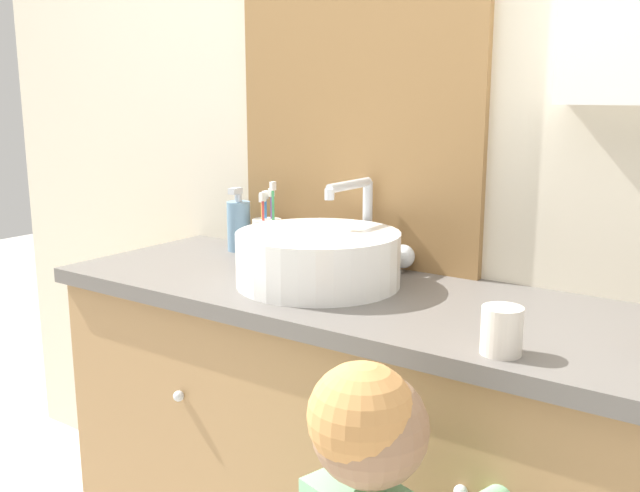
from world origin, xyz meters
TOP-DOWN VIEW (x-y plane):
  - wall_back at (0.03, 0.62)m, footprint 3.20×0.18m
  - vanity_counter at (0.00, 0.35)m, footprint 1.48×0.50m
  - sink_basin at (-0.12, 0.35)m, footprint 0.36×0.42m
  - toothbrush_holder at (-0.41, 0.51)m, footprint 0.08×0.08m
  - soap_dispenser at (-0.50, 0.51)m, footprint 0.06×0.06m
  - drinking_cup at (0.37, 0.17)m, footprint 0.07×0.07m

SIDE VIEW (x-z plane):
  - vanity_counter at x=0.00m, z-range 0.00..0.83m
  - drinking_cup at x=0.37m, z-range 0.83..0.91m
  - toothbrush_holder at x=-0.41m, z-range 0.78..0.98m
  - sink_basin at x=-0.12m, z-range 0.78..1.00m
  - soap_dispenser at x=-0.50m, z-range 0.81..0.98m
  - wall_back at x=0.03m, z-range 0.03..2.53m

